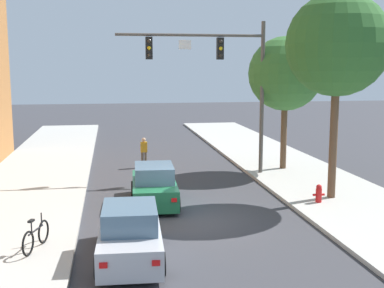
{
  "coord_description": "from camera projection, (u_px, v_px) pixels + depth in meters",
  "views": [
    {
      "loc": [
        -2.86,
        -17.05,
        5.42
      ],
      "look_at": [
        0.74,
        5.02,
        2.0
      ],
      "focal_mm": 46.89,
      "sensor_mm": 36.0,
      "label": 1
    }
  ],
  "objects": [
    {
      "name": "sidewalk_right",
      "position": [
        363.0,
        210.0,
        18.93
      ],
      "size": [
        5.0,
        60.0,
        0.15
      ],
      "primitive_type": "cube",
      "color": "#B2AFA8",
      "rests_on": "ground"
    },
    {
      "name": "street_tree_nearest",
      "position": [
        337.0,
        45.0,
        19.65
      ],
      "size": [
        4.08,
        4.08,
        8.2
      ],
      "color": "brown",
      "rests_on": "sidewalk_right"
    },
    {
      "name": "traffic_signal_mast",
      "position": [
        221.0,
        68.0,
        24.34
      ],
      "size": [
        7.26,
        0.38,
        7.5
      ],
      "color": "#514C47",
      "rests_on": "sidewalk_right"
    },
    {
      "name": "sidewalk_left",
      "position": [
        4.0,
        228.0,
        16.86
      ],
      "size": [
        5.0,
        60.0,
        0.15
      ],
      "primitive_type": "cube",
      "color": "#B2AFA8",
      "rests_on": "ground"
    },
    {
      "name": "fire_hydrant",
      "position": [
        319.0,
        193.0,
        19.75
      ],
      "size": [
        0.48,
        0.24,
        0.72
      ],
      "color": "red",
      "rests_on": "sidewalk_right"
    },
    {
      "name": "car_lead_green",
      "position": [
        154.0,
        186.0,
        20.04
      ],
      "size": [
        1.98,
        4.31,
        1.6
      ],
      "color": "#1E663D",
      "rests_on": "ground"
    },
    {
      "name": "street_tree_second",
      "position": [
        285.0,
        74.0,
        25.78
      ],
      "size": [
        3.82,
        3.82,
        6.87
      ],
      "color": "brown",
      "rests_on": "sidewalk_right"
    },
    {
      "name": "pedestrian_crossing_road",
      "position": [
        144.0,
        151.0,
        27.33
      ],
      "size": [
        0.36,
        0.22,
        1.64
      ],
      "color": "brown",
      "rests_on": "ground"
    },
    {
      "name": "car_following_silver",
      "position": [
        130.0,
        235.0,
        14.23
      ],
      "size": [
        1.98,
        4.31,
        1.6
      ],
      "color": "#B7B7BC",
      "rests_on": "ground"
    },
    {
      "name": "ground_plane",
      "position": [
        194.0,
        221.0,
        17.91
      ],
      "size": [
        120.0,
        120.0,
        0.0
      ],
      "primitive_type": "plane",
      "color": "#38383D"
    },
    {
      "name": "bicycle_leaning",
      "position": [
        36.0,
        236.0,
        14.62
      ],
      "size": [
        0.56,
        1.71,
        0.98
      ],
      "color": "black",
      "rests_on": "sidewalk_left"
    }
  ]
}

